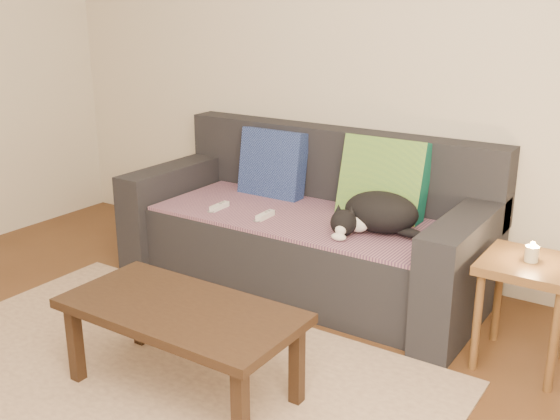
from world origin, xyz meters
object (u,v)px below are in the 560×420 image
(wii_remote_a, at_px, (219,207))
(sofa, at_px, (308,232))
(cat, at_px, (378,213))
(wii_remote_b, at_px, (265,215))
(side_table, at_px, (528,280))
(coffee_table, at_px, (181,317))

(wii_remote_a, bearing_deg, sofa, -61.03)
(cat, bearing_deg, wii_remote_b, 173.47)
(sofa, relative_size, wii_remote_b, 14.00)
(wii_remote_b, bearing_deg, sofa, -28.61)
(wii_remote_a, distance_m, wii_remote_b, 0.32)
(side_table, relative_size, coffee_table, 0.50)
(side_table, xyz_separation_m, coffee_table, (-1.13, -1.03, -0.07))
(wii_remote_a, height_order, side_table, side_table)
(side_table, height_order, coffee_table, side_table)
(sofa, bearing_deg, wii_remote_b, -116.88)
(sofa, relative_size, coffee_table, 2.07)
(cat, bearing_deg, sofa, 147.84)
(sofa, distance_m, wii_remote_a, 0.54)
(side_table, bearing_deg, sofa, 168.19)
(cat, height_order, wii_remote_b, cat)
(wii_remote_b, bearing_deg, wii_remote_a, 90.14)
(coffee_table, bearing_deg, wii_remote_a, 120.84)
(wii_remote_b, relative_size, side_table, 0.29)
(wii_remote_a, distance_m, coffee_table, 1.21)
(cat, bearing_deg, coffee_table, -124.11)
(sofa, relative_size, wii_remote_a, 14.00)
(sofa, distance_m, wii_remote_b, 0.32)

